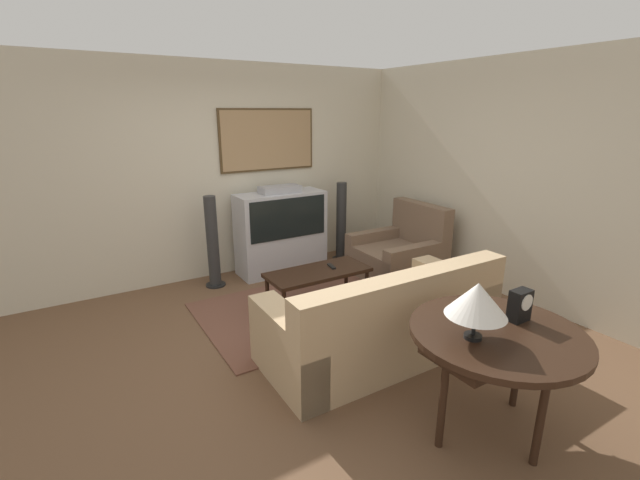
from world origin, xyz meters
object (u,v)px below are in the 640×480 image
console_table (497,340)px  couch (382,323)px  speaker_tower_left (213,244)px  tv (281,232)px  speaker_tower_right (341,224)px  armchair (400,254)px  table_lamp (477,300)px  mantel_clock (520,305)px  coffee_table (318,275)px

console_table → couch: bearing=90.2°
speaker_tower_left → tv: bearing=2.2°
console_table → speaker_tower_right: size_ratio=0.97×
armchair → table_lamp: size_ratio=2.72×
couch → mantel_clock: size_ratio=9.59×
couch → speaker_tower_right: 2.61m
speaker_tower_left → mantel_clock: bearing=-73.8°
tv → speaker_tower_right: 0.95m
armchair → speaker_tower_left: 2.41m
couch → speaker_tower_left: size_ratio=1.84×
coffee_table → table_lamp: 2.31m
coffee_table → mantel_clock: (0.22, -2.21, 0.48)m
armchair → mantel_clock: 2.85m
tv → table_lamp: size_ratio=3.17×
armchair → speaker_tower_right: size_ratio=0.89×
couch → armchair: bearing=-135.4°
armchair → table_lamp: 3.10m
coffee_table → speaker_tower_right: size_ratio=0.99×
console_table → speaker_tower_right: 3.63m
console_table → table_lamp: (-0.22, 0.02, 0.33)m
tv → table_lamp: bearing=-96.7°
table_lamp → speaker_tower_left: (-0.55, 3.43, -0.47)m
speaker_tower_right → table_lamp: bearing=-111.6°
armchair → speaker_tower_right: (-0.31, 0.92, 0.26)m
tv → speaker_tower_right: tv is taller
armchair → coffee_table: bearing=-77.5°
mantel_clock → speaker_tower_left: bearing=106.2°
coffee_table → speaker_tower_left: size_ratio=0.99×
console_table → table_lamp: size_ratio=2.98×
tv → couch: tv is taller
tv → console_table: tv is taller
coffee_table → console_table: 2.26m
couch → mantel_clock: (0.24, -1.10, 0.56)m
armchair → couch: bearing=-44.9°
coffee_table → mantel_clock: bearing=-84.2°
console_table → speaker_tower_right: bearing=71.7°
armchair → speaker_tower_right: bearing=-160.0°
couch → console_table: bearing=90.9°
tv → armchair: size_ratio=1.17×
console_table → speaker_tower_left: (-0.76, 3.45, -0.15)m
armchair → console_table: 2.94m
console_table → table_lamp: bearing=174.0°
tv → speaker_tower_left: size_ratio=1.03×
table_lamp → speaker_tower_left: bearing=99.0°
table_lamp → armchair: bearing=56.3°
mantel_clock → speaker_tower_right: bearing=75.2°
armchair → console_table: armchair is taller
console_table → armchair: bearing=60.1°
tv → console_table: (-0.19, -3.48, 0.14)m
coffee_table → table_lamp: size_ratio=3.04×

